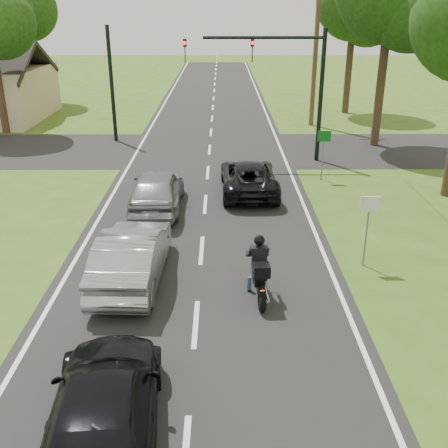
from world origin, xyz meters
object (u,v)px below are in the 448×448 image
(dark_suv, at_px, (249,177))
(traffic_signal, at_px, (281,72))
(silver_suv, at_px, (157,190))
(motorcycle_rider, at_px, (259,274))
(sign_green, at_px, (324,143))
(sign_white, at_px, (369,214))
(utility_pole_far, at_px, (316,39))
(dark_car_behind, at_px, (104,409))
(silver_sedan, at_px, (132,255))

(dark_suv, height_order, traffic_signal, traffic_signal)
(silver_suv, bearing_deg, motorcycle_rider, 117.41)
(sign_green, bearing_deg, motorcycle_rider, -108.89)
(traffic_signal, distance_m, sign_white, 11.39)
(utility_pole_far, bearing_deg, dark_suv, -109.63)
(dark_car_behind, height_order, sign_white, sign_white)
(motorcycle_rider, relative_size, traffic_signal, 0.32)
(silver_suv, xyz_separation_m, sign_white, (6.43, -4.52, 0.83))
(dark_suv, bearing_deg, motorcycle_rider, 87.77)
(dark_suv, bearing_deg, silver_sedan, 62.97)
(traffic_signal, relative_size, sign_green, 3.00)
(silver_sedan, relative_size, traffic_signal, 0.71)
(motorcycle_rider, relative_size, dark_car_behind, 0.44)
(silver_sedan, distance_m, silver_suv, 5.35)
(dark_car_behind, distance_m, sign_white, 8.96)
(dark_suv, height_order, sign_white, sign_white)
(motorcycle_rider, distance_m, traffic_signal, 13.36)
(utility_pole_far, distance_m, sign_green, 11.63)
(utility_pole_far, relative_size, sign_green, 4.71)
(dark_car_behind, bearing_deg, sign_green, -118.59)
(dark_suv, xyz_separation_m, dark_car_behind, (-3.07, -12.91, 0.03))
(silver_sedan, distance_m, sign_green, 11.11)
(silver_suv, xyz_separation_m, traffic_signal, (5.06, 6.50, 3.37))
(silver_suv, relative_size, utility_pole_far, 0.44)
(dark_suv, distance_m, utility_pole_far, 14.12)
(motorcycle_rider, height_order, sign_white, sign_white)
(dark_suv, xyz_separation_m, silver_suv, (-3.42, -1.87, 0.11))
(motorcycle_rider, distance_m, silver_suv, 7.09)
(dark_car_behind, relative_size, traffic_signal, 0.72)
(traffic_signal, bearing_deg, motorcycle_rider, -97.92)
(dark_suv, xyz_separation_m, sign_green, (3.20, 1.61, 0.95))
(utility_pole_far, distance_m, sign_white, 19.39)
(silver_sedan, height_order, sign_white, sign_white)
(dark_car_behind, xyz_separation_m, sign_green, (6.27, 14.52, 0.92))
(sign_white, bearing_deg, utility_pole_far, 85.49)
(dark_suv, bearing_deg, traffic_signal, -110.81)
(dark_car_behind, bearing_deg, silver_sedan, -91.05)
(silver_suv, bearing_deg, dark_suv, -151.54)
(silver_sedan, bearing_deg, utility_pole_far, -110.18)
(dark_car_behind, xyz_separation_m, traffic_signal, (4.71, 17.54, 3.46))
(dark_suv, relative_size, silver_sedan, 1.02)
(silver_sedan, relative_size, dark_car_behind, 0.98)
(motorcycle_rider, bearing_deg, silver_sedan, 161.15)
(dark_suv, height_order, sign_green, sign_green)
(silver_suv, height_order, sign_green, sign_green)
(dark_suv, distance_m, silver_suv, 3.90)
(silver_sedan, relative_size, sign_white, 2.12)
(sign_white, bearing_deg, silver_sedan, -172.73)
(sign_green, bearing_deg, dark_suv, -153.34)
(dark_suv, relative_size, sign_green, 2.16)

